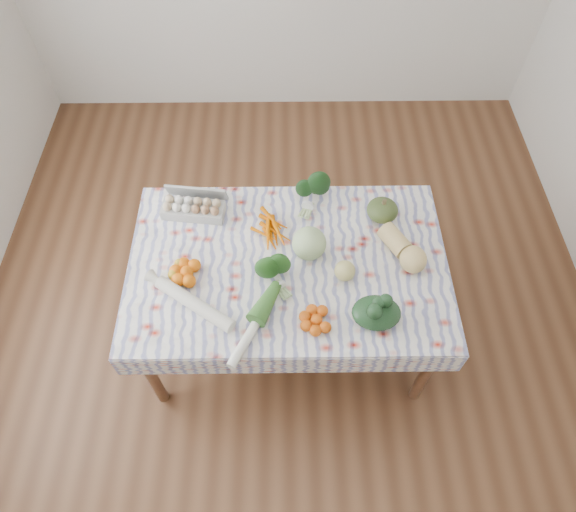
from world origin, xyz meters
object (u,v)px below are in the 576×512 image
object	(u,v)px
egg_carton	(193,209)
kabocha_squash	(382,210)
dining_table	(288,271)
butternut_squash	(404,247)
grapefruit	(345,271)
cabbage	(309,243)

from	to	relation	value
egg_carton	kabocha_squash	distance (m)	1.04
dining_table	kabocha_squash	bearing A→B (deg)	30.11
butternut_squash	egg_carton	bearing A→B (deg)	135.42
grapefruit	cabbage	bearing A→B (deg)	140.13
cabbage	butternut_squash	distance (m)	0.49
cabbage	butternut_squash	size ratio (longest dim) A/B	0.59
dining_table	grapefruit	distance (m)	0.33
egg_carton	grapefruit	bearing A→B (deg)	-20.42
egg_carton	kabocha_squash	xyz separation A→B (m)	(1.04, -0.03, 0.01)
grapefruit	egg_carton	bearing A→B (deg)	152.39
kabocha_squash	butternut_squash	world-z (taller)	butternut_squash
dining_table	cabbage	bearing A→B (deg)	27.26
egg_carton	grapefruit	size ratio (longest dim) A/B	3.22
dining_table	egg_carton	xyz separation A→B (m)	(-0.52, 0.33, 0.13)
egg_carton	butternut_squash	bearing A→B (deg)	-7.42
dining_table	butternut_squash	world-z (taller)	butternut_squash
kabocha_squash	butternut_squash	distance (m)	0.27
butternut_squash	grapefruit	world-z (taller)	butternut_squash
cabbage	grapefruit	distance (m)	0.23
butternut_squash	grapefruit	xyz separation A→B (m)	(-0.31, -0.13, -0.02)
dining_table	cabbage	world-z (taller)	cabbage
dining_table	butternut_squash	bearing A→B (deg)	3.79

